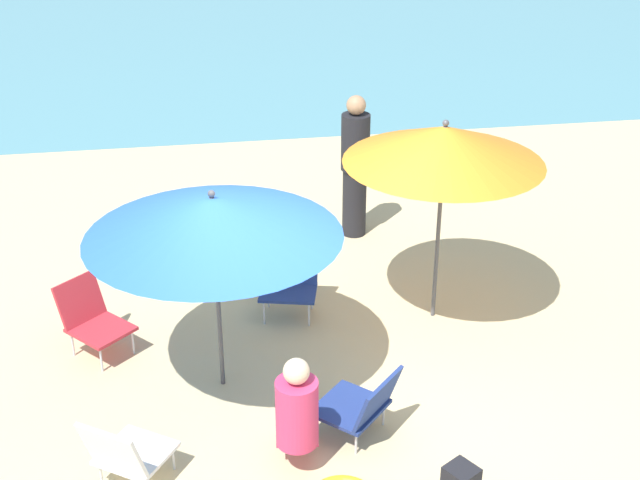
{
  "coord_description": "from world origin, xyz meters",
  "views": [
    {
      "loc": [
        -0.93,
        -5.88,
        4.47
      ],
      "look_at": [
        0.28,
        1.53,
        0.7
      ],
      "focal_mm": 48.11,
      "sensor_mm": 36.0,
      "label": 1
    }
  ],
  "objects": [
    {
      "name": "ground_plane",
      "position": [
        0.0,
        0.0,
        0.0
      ],
      "size": [
        40.0,
        40.0,
        0.0
      ],
      "primitive_type": "plane",
      "color": "#D3BC8C"
    },
    {
      "name": "sea_water",
      "position": [
        0.0,
        14.37,
        0.0
      ],
      "size": [
        40.0,
        16.0,
        0.01
      ],
      "primitive_type": "cube",
      "color": "#5693A3",
      "rests_on": "ground_plane"
    },
    {
      "name": "umbrella_blue",
      "position": [
        -0.78,
        0.3,
        1.6
      ],
      "size": [
        2.08,
        2.08,
        1.83
      ],
      "color": "#4C4C51",
      "rests_on": "ground_plane"
    },
    {
      "name": "umbrella_orange",
      "position": [
        1.34,
        1.09,
        1.79
      ],
      "size": [
        1.84,
        1.84,
        2.02
      ],
      "color": "#4C4C51",
      "rests_on": "ground_plane"
    },
    {
      "name": "beach_chair_a",
      "position": [
        -1.54,
        -0.88,
        0.33
      ],
      "size": [
        0.71,
        0.73,
        0.66
      ],
      "rotation": [
        0.0,
        0.0,
        0.97
      ],
      "color": "white",
      "rests_on": "ground_plane"
    },
    {
      "name": "beach_chair_b",
      "position": [
        0.27,
        -0.58,
        0.31
      ],
      "size": [
        0.77,
        0.77,
        0.6
      ],
      "rotation": [
        0.0,
        0.0,
        2.39
      ],
      "color": "navy",
      "rests_on": "ground_plane"
    },
    {
      "name": "beach_chair_c",
      "position": [
        -0.05,
        1.4,
        0.37
      ],
      "size": [
        0.65,
        0.61,
        0.67
      ],
      "rotation": [
        0.0,
        0.0,
        -1.81
      ],
      "color": "navy",
      "rests_on": "ground_plane"
    },
    {
      "name": "beach_chair_d",
      "position": [
        -1.91,
        1.0,
        0.36
      ],
      "size": [
        0.74,
        0.75,
        0.68
      ],
      "rotation": [
        0.0,
        0.0,
        -0.83
      ],
      "color": "red",
      "rests_on": "ground_plane"
    },
    {
      "name": "person_a",
      "position": [
        0.93,
        3.02,
        0.85
      ],
      "size": [
        0.33,
        0.33,
        1.68
      ],
      "rotation": [
        0.0,
        0.0,
        5.06
      ],
      "color": "black",
      "rests_on": "ground_plane"
    },
    {
      "name": "person_b",
      "position": [
        -0.28,
        -0.83,
        0.49
      ],
      "size": [
        0.36,
        0.56,
        0.98
      ],
      "rotation": [
        0.0,
        0.0,
        1.45
      ],
      "color": "#DB3866",
      "rests_on": "ground_plane"
    }
  ]
}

